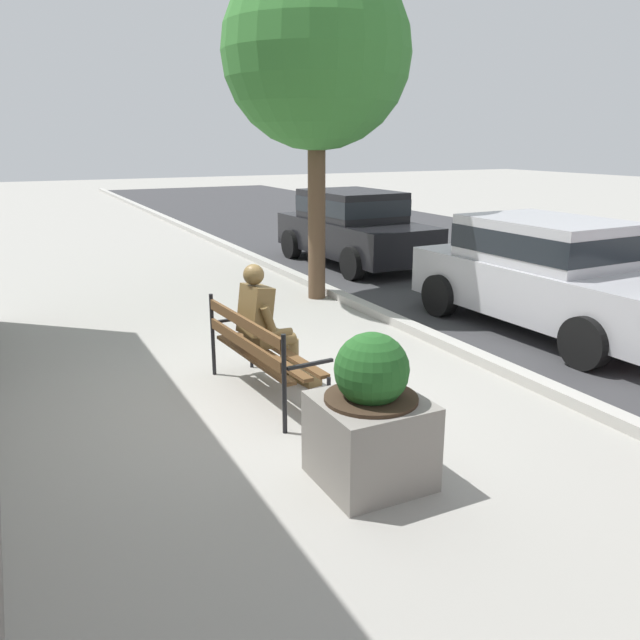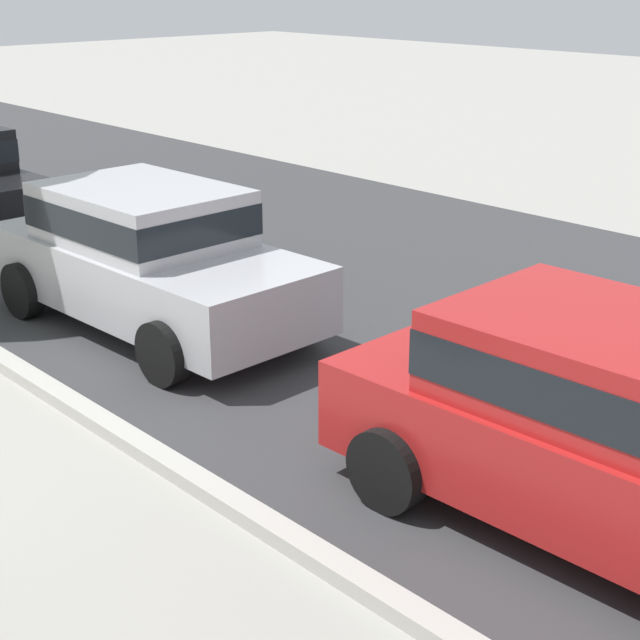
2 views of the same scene
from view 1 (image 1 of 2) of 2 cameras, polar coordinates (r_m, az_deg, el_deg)
name	(u,v)px [view 1 (image 1 of 2)]	position (r m, az deg, el deg)	size (l,w,h in m)	color
ground_plane	(249,399)	(6.72, -6.34, -7.07)	(80.00, 80.00, 0.00)	#9E9B93
curb_stone	(470,353)	(8.09, 13.29, -2.93)	(60.00, 0.20, 0.12)	#B2AFA8
park_bench	(259,348)	(6.57, -5.51, -2.51)	(1.83, 0.65, 0.95)	brown
bronze_statue_seated	(268,327)	(6.84, -4.65, -0.67)	(0.60, 0.84, 1.37)	brown
concrete_planter	(370,419)	(4.99, 4.54, -8.83)	(0.81, 0.81, 1.22)	gray
street_tree_near_bench	(316,54)	(10.65, -0.32, 22.69)	(2.95, 2.95, 5.37)	brown
parked_car_black	(353,225)	(13.76, 2.98, 8.46)	(4.15, 2.03, 1.56)	black
parked_car_silver	(549,271)	(9.43, 19.78, 4.13)	(4.15, 2.03, 1.56)	#B7B7BC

